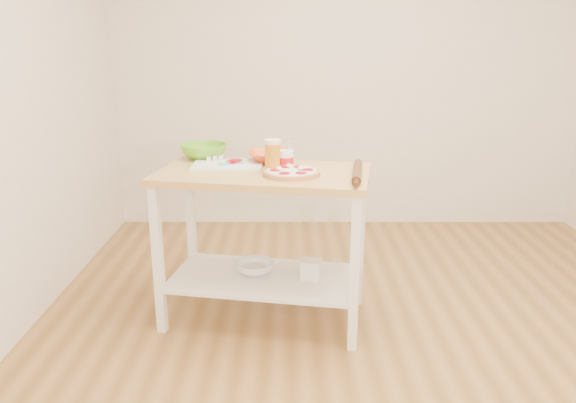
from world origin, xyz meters
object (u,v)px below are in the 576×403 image
(green_bowl, at_px, (204,151))
(rolling_pin, at_px, (357,172))
(cutting_board, at_px, (227,164))
(shelf_bin, at_px, (311,269))
(knife, at_px, (214,157))
(orange_bowl, at_px, (270,157))
(beer_pint, at_px, (273,156))
(spatula, at_px, (230,163))
(shelf_glass_bowl, at_px, (255,268))
(pizza, at_px, (292,172))
(prep_island, at_px, (264,214))
(yogurt_tub, at_px, (285,160))

(green_bowl, relative_size, rolling_pin, 0.67)
(cutting_board, bearing_deg, green_bowl, 130.05)
(shelf_bin, bearing_deg, knife, 153.03)
(orange_bowl, distance_m, beer_pint, 0.26)
(knife, xyz_separation_m, rolling_pin, (0.82, -0.42, 0.01))
(spatula, xyz_separation_m, green_bowl, (-0.18, 0.22, 0.03))
(beer_pint, xyz_separation_m, shelf_glass_bowl, (-0.11, 0.06, -0.69))
(pizza, xyz_separation_m, orange_bowl, (-0.12, 0.33, 0.02))
(beer_pint, bearing_deg, knife, 140.92)
(cutting_board, xyz_separation_m, knife, (-0.10, 0.14, 0.01))
(spatula, height_order, knife, knife)
(cutting_board, distance_m, knife, 0.17)
(spatula, relative_size, orange_bowl, 0.56)
(pizza, distance_m, rolling_pin, 0.35)
(orange_bowl, xyz_separation_m, shelf_glass_bowl, (-0.09, -0.19, -0.64))
(rolling_pin, bearing_deg, green_bowl, 151.89)
(prep_island, relative_size, rolling_pin, 3.02)
(pizza, xyz_separation_m, knife, (-0.47, 0.38, 0.00))
(beer_pint, relative_size, rolling_pin, 0.43)
(yogurt_tub, relative_size, rolling_pin, 0.47)
(cutting_board, xyz_separation_m, beer_pint, (0.27, -0.16, 0.08))
(orange_bowl, distance_m, shelf_glass_bowl, 0.67)
(spatula, distance_m, beer_pint, 0.30)
(cutting_board, xyz_separation_m, shelf_bin, (0.49, -0.16, -0.59))
(pizza, distance_m, spatula, 0.42)
(pizza, relative_size, shelf_bin, 2.84)
(pizza, distance_m, knife, 0.60)
(cutting_board, xyz_separation_m, green_bowl, (-0.17, 0.20, 0.04))
(pizza, relative_size, spatula, 2.08)
(orange_bowl, xyz_separation_m, beer_pint, (0.02, -0.25, 0.06))
(prep_island, relative_size, orange_bowl, 4.78)
(pizza, xyz_separation_m, shelf_bin, (0.11, 0.08, -0.60))
(knife, relative_size, orange_bowl, 0.99)
(pizza, bearing_deg, green_bowl, 140.98)
(green_bowl, xyz_separation_m, yogurt_tub, (0.51, -0.31, 0.01))
(shelf_bin, bearing_deg, rolling_pin, -26.64)
(pizza, distance_m, green_bowl, 0.69)
(spatula, height_order, orange_bowl, orange_bowl)
(prep_island, xyz_separation_m, beer_pint, (0.05, -0.01, 0.34))
(cutting_board, relative_size, beer_pint, 2.24)
(green_bowl, height_order, shelf_bin, green_bowl)
(prep_island, distance_m, shelf_bin, 0.43)
(rolling_pin, xyz_separation_m, shelf_glass_bowl, (-0.57, 0.18, -0.63))
(green_bowl, distance_m, yogurt_tub, 0.59)
(yogurt_tub, xyz_separation_m, rolling_pin, (0.38, -0.16, -0.03))
(cutting_board, height_order, shelf_glass_bowl, cutting_board)
(knife, relative_size, green_bowl, 0.93)
(spatula, bearing_deg, beer_pint, -33.86)
(spatula, relative_size, beer_pint, 0.83)
(beer_pint, distance_m, shelf_glass_bowl, 0.71)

